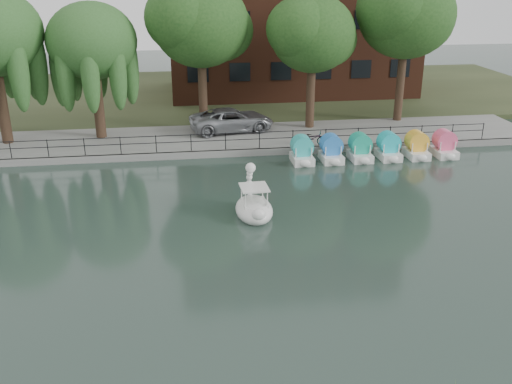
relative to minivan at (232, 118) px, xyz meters
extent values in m
plane|color=#364941|center=(-0.77, -17.13, -1.26)|extent=(120.00, 120.00, 0.00)
cube|color=gray|center=(-0.77, -1.13, -1.06)|extent=(40.00, 6.00, 0.40)
cube|color=gray|center=(-0.77, -4.08, -1.06)|extent=(40.00, 0.25, 0.40)
cube|color=#47512D|center=(-0.77, 12.87, -1.08)|extent=(60.00, 22.00, 0.36)
cylinder|color=black|center=(-0.77, -3.88, 0.09)|extent=(32.00, 0.04, 0.04)
cylinder|color=black|center=(-0.77, -3.88, -0.31)|extent=(32.00, 0.04, 0.04)
cylinder|color=black|center=(-0.77, -3.88, -0.36)|extent=(0.05, 0.05, 1.00)
cylinder|color=#473323|center=(-13.77, -0.63, 1.24)|extent=(0.60, 0.60, 4.20)
cylinder|color=#473323|center=(-8.27, -0.13, 1.04)|extent=(0.60, 0.60, 3.80)
ellipsoid|color=#3A6E32|center=(-8.27, -0.13, 5.03)|extent=(5.32, 5.32, 4.52)
cylinder|color=#473323|center=(-1.77, 0.87, 1.39)|extent=(0.60, 0.60, 4.50)
ellipsoid|color=#366024|center=(-1.77, 0.87, 5.84)|extent=(6.00, 6.00, 5.10)
cylinder|color=#473323|center=(5.23, 0.37, 1.17)|extent=(0.60, 0.60, 4.05)
ellipsoid|color=#366024|center=(5.23, 0.37, 5.17)|extent=(5.40, 5.40, 4.59)
cylinder|color=#473323|center=(11.73, 1.37, 1.50)|extent=(0.60, 0.60, 4.72)
ellipsoid|color=#366024|center=(11.73, 1.37, 6.18)|extent=(6.30, 6.30, 5.36)
imported|color=gray|center=(0.00, 0.00, 0.00)|extent=(3.85, 6.57, 1.72)
imported|color=gray|center=(4.46, -3.78, -0.36)|extent=(1.16, 1.82, 1.00)
ellipsoid|color=white|center=(-0.30, -12.72, -0.97)|extent=(1.75, 2.67, 0.58)
cube|color=white|center=(-0.29, -12.82, -0.68)|extent=(1.11, 1.20, 0.29)
cube|color=white|center=(-0.29, -12.77, 0.12)|extent=(1.26, 1.35, 0.06)
ellipsoid|color=white|center=(-0.25, -13.83, -0.73)|extent=(0.63, 0.50, 0.54)
sphere|color=white|center=(-0.33, -11.86, 0.71)|extent=(0.46, 0.46, 0.46)
cone|color=black|center=(-0.35, -11.55, 0.69)|extent=(0.20, 0.26, 0.19)
cylinder|color=yellow|center=(-0.34, -11.68, 0.70)|extent=(0.25, 0.11, 0.25)
cube|color=white|center=(3.41, -5.72, -1.04)|extent=(1.15, 1.70, 0.44)
cylinder|color=#32BBB9|center=(3.41, -5.62, -0.31)|extent=(0.90, 1.20, 0.90)
cube|color=white|center=(5.11, -5.72, -1.04)|extent=(1.15, 1.70, 0.44)
cylinder|color=#3081DB|center=(5.11, -5.62, -0.31)|extent=(0.90, 1.20, 0.90)
cube|color=white|center=(6.81, -5.72, -1.04)|extent=(1.15, 1.70, 0.44)
cylinder|color=#1DAD8C|center=(6.81, -5.62, -0.31)|extent=(0.90, 1.20, 0.90)
cube|color=white|center=(8.51, -5.72, -1.04)|extent=(1.15, 1.70, 0.44)
cylinder|color=#22C6D2|center=(8.51, -5.62, -0.31)|extent=(0.90, 1.20, 0.90)
cube|color=white|center=(10.21, -5.72, -1.04)|extent=(1.15, 1.70, 0.44)
cylinder|color=yellow|center=(10.21, -5.62, -0.31)|extent=(0.90, 1.20, 0.90)
cube|color=white|center=(11.91, -5.72, -1.04)|extent=(1.15, 1.70, 0.44)
cylinder|color=#F75987|center=(11.91, -5.62, -0.31)|extent=(0.90, 1.20, 0.90)
camera|label=1|loc=(-3.44, -35.79, 9.10)|focal=40.00mm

